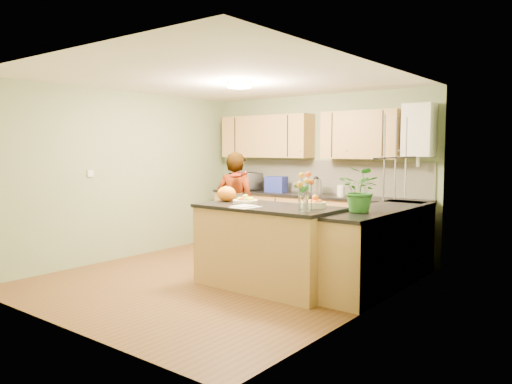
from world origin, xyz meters
The scene contains 28 objects.
floor centered at (0.00, 0.00, 0.00)m, with size 4.50×4.50×0.00m, color brown.
ceiling centered at (0.00, 0.00, 2.50)m, with size 4.00×4.50×0.02m, color white.
wall_back centered at (0.00, 2.25, 1.25)m, with size 4.00×0.02×2.50m, color gray.
wall_front centered at (0.00, -2.25, 1.25)m, with size 4.00×0.02×2.50m, color gray.
wall_left centered at (-2.00, 0.00, 1.25)m, with size 0.02×4.50×2.50m, color gray.
wall_right centered at (2.00, 0.00, 1.25)m, with size 0.02×4.50×2.50m, color gray.
back_counter centered at (0.10, 1.95, 0.47)m, with size 3.64×0.62×0.94m.
right_counter centered at (1.70, 0.85, 0.47)m, with size 0.62×2.24×0.94m.
splashback centered at (0.10, 2.23, 1.20)m, with size 3.60×0.02×0.52m, color beige.
upper_cabinets centered at (-0.18, 2.08, 1.85)m, with size 3.20×0.34×0.70m.
boiler centered at (1.70, 2.09, 1.90)m, with size 0.40×0.30×0.86m.
window_right centered at (1.99, 0.60, 1.55)m, with size 0.01×1.30×1.05m.
light_switch centered at (-1.99, -0.60, 1.30)m, with size 0.02×0.09×0.09m, color white.
ceiling_lamp centered at (0.00, 0.30, 2.46)m, with size 0.30×0.30×0.07m.
peninsula_island centered at (0.69, 0.00, 0.49)m, with size 1.71×0.88×0.98m.
fruit_dish centered at (0.34, 0.00, 1.02)m, with size 0.30×0.30×0.11m.
orange_bowl centered at (1.24, 0.15, 1.04)m, with size 0.24×0.24×0.14m.
flower_vase centered at (1.29, -0.18, 1.29)m, with size 0.26×0.26×0.47m.
orange_bag centered at (-0.01, 0.05, 1.08)m, with size 0.26×0.22×0.19m, color orange.
papers centered at (0.59, -0.30, 0.99)m, with size 0.24×0.33×0.01m, color silver.
violinist centered at (-0.51, 0.81, 0.80)m, with size 0.58×0.38×1.60m, color #E7A48D.
violin centered at (-0.31, 0.59, 1.28)m, with size 0.63×0.25×0.13m, color #530A05, non-canonical shape.
microwave centered at (-1.27, 1.97, 1.09)m, with size 0.53×0.36×0.29m, color white.
blue_box centered at (-0.57, 1.92, 1.07)m, with size 0.32×0.23×0.26m, color navy.
kettle centered at (0.18, 1.92, 1.07)m, with size 0.17×0.17×0.33m.
jar_cream centered at (0.58, 1.96, 1.02)m, with size 0.11×0.11×0.16m, color #F5E6C4.
jar_white centered at (0.64, 1.89, 1.02)m, with size 0.10×0.10×0.16m, color white.
potted_plant centered at (1.70, 0.37, 1.19)m, with size 0.46×0.39×0.51m, color #2C6D24.
Camera 1 is at (4.16, -4.68, 1.65)m, focal length 35.00 mm.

